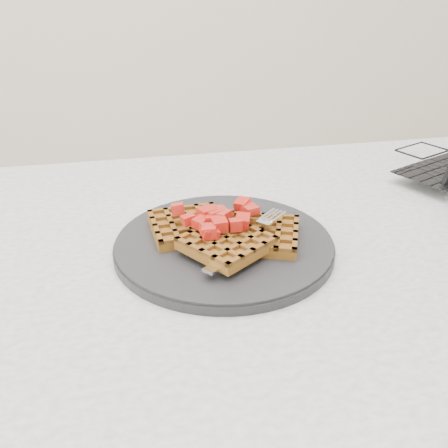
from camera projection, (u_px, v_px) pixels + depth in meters
The scene contains 5 objects.
table at pixel (279, 306), 0.77m from camera, with size 1.20×0.80×0.75m.
plate at pixel (224, 244), 0.69m from camera, with size 0.30×0.30×0.02m, color black.
waffles at pixel (225, 233), 0.68m from camera, with size 0.21×0.20×0.03m.
strawberry_pile at pixel (224, 215), 0.67m from camera, with size 0.15×0.15×0.02m, color #9E0A05, non-canonical shape.
fork at pixel (252, 243), 0.67m from camera, with size 0.02×0.18×0.02m, color silver, non-canonical shape.
Camera 1 is at (-0.21, -0.60, 1.10)m, focal length 40.00 mm.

